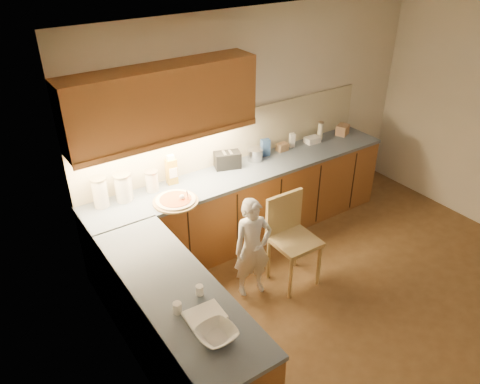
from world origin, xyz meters
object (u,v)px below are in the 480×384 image
(child, at_px, (253,248))
(toaster, at_px, (227,160))
(pizza_on_board, at_px, (176,201))
(wooden_chair, at_px, (290,233))
(oil_jug, at_px, (172,171))

(child, xyz_separation_m, toaster, (0.35, 0.99, 0.47))
(pizza_on_board, bearing_deg, wooden_chair, -36.13)
(child, relative_size, toaster, 3.34)
(wooden_chair, relative_size, toaster, 3.01)
(pizza_on_board, height_order, oil_jug, oil_jug)
(wooden_chair, xyz_separation_m, oil_jug, (-0.79, 1.06, 0.50))
(child, distance_m, toaster, 1.15)
(child, relative_size, oil_jug, 3.28)
(pizza_on_board, distance_m, oil_jug, 0.42)
(child, bearing_deg, oil_jug, 120.86)
(oil_jug, relative_size, toaster, 1.02)
(oil_jug, bearing_deg, wooden_chair, -53.36)
(wooden_chair, bearing_deg, pizza_on_board, 144.87)
(wooden_chair, distance_m, toaster, 1.13)
(pizza_on_board, distance_m, toaster, 0.91)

